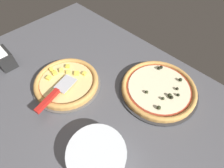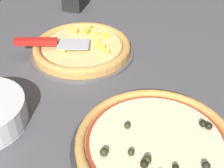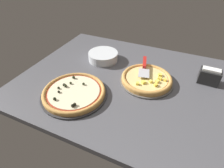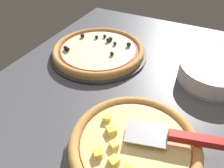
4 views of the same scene
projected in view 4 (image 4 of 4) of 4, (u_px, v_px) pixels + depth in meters
ground_plane at (134, 128)px, 61.42cm from camera, size 143.97×105.68×3.60cm
pizza_pan_front at (134, 149)px, 53.53cm from camera, size 33.73×33.73×1.00cm
pizza_front at (134, 144)px, 52.22cm from camera, size 31.71×31.71×3.67cm
pizza_pan_back at (99, 54)px, 87.60cm from camera, size 38.35×38.35×1.00cm
pizza_back at (99, 50)px, 86.47cm from camera, size 36.05×36.05×3.81cm
serving_spatula at (187, 138)px, 49.97cm from camera, size 10.14×23.81×2.00cm
plate_stack at (212, 74)px, 72.92cm from camera, size 21.93×21.93×6.30cm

